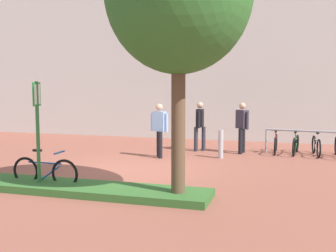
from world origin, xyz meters
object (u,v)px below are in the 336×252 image
at_px(parking_sign_post, 37,119).
at_px(person_shirt_white, 159,127).
at_px(bollard_steel, 221,144).
at_px(bike_at_sign, 45,172).
at_px(person_suited_dark, 242,124).
at_px(bike_rack_cluster, 306,145).
at_px(person_suited_navy, 200,123).

distance_m(parking_sign_post, person_shirt_white, 4.82).
distance_m(parking_sign_post, bollard_steel, 6.08).
distance_m(bike_at_sign, bollard_steel, 5.79).
height_order(person_shirt_white, person_suited_dark, same).
relative_size(bollard_steel, person_shirt_white, 0.52).
distance_m(bike_rack_cluster, person_shirt_white, 4.90).
distance_m(person_suited_dark, person_suited_navy, 1.47).
bearing_deg(parking_sign_post, bike_rack_cluster, 47.59).
relative_size(bollard_steel, person_suited_dark, 0.52).
relative_size(bike_rack_cluster, person_suited_navy, 1.54).
bearing_deg(person_shirt_white, bike_rack_cluster, 22.08).
bearing_deg(person_suited_navy, person_shirt_white, -120.56).
height_order(parking_sign_post, person_suited_dark, parking_sign_post).
distance_m(bike_rack_cluster, person_suited_dark, 2.19).
height_order(parking_sign_post, person_shirt_white, parking_sign_post).
xyz_separation_m(person_shirt_white, person_suited_dark, (2.43, 1.55, 0.00)).
bearing_deg(bike_at_sign, person_shirt_white, 72.99).
bearing_deg(bike_at_sign, parking_sign_post, -94.34).
distance_m(bike_rack_cluster, bollard_steel, 2.96).
bearing_deg(person_suited_navy, person_suited_dark, -2.98).
height_order(bike_at_sign, person_suited_navy, person_suited_navy).
distance_m(bike_rack_cluster, person_suited_navy, 3.60).
height_order(bike_rack_cluster, person_suited_dark, person_suited_dark).
xyz_separation_m(parking_sign_post, bike_at_sign, (0.02, 0.21, -1.22)).
bearing_deg(bike_rack_cluster, person_suited_navy, -176.82).
bearing_deg(person_suited_navy, bollard_steel, -52.19).
bearing_deg(bollard_steel, person_suited_navy, 127.81).
bearing_deg(person_suited_dark, bike_at_sign, -122.43).
relative_size(bike_rack_cluster, bollard_steel, 2.94).
relative_size(parking_sign_post, person_shirt_white, 1.39).
xyz_separation_m(bike_rack_cluster, person_suited_dark, (-2.07, -0.27, 0.64)).
height_order(bike_rack_cluster, bollard_steel, bollard_steel).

